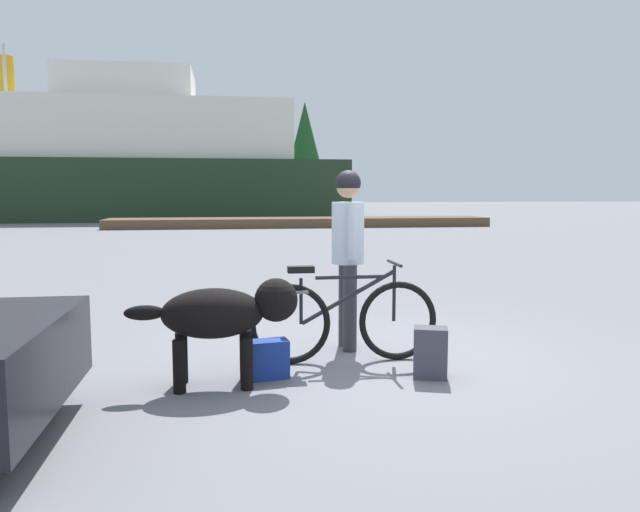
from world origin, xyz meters
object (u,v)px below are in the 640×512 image
bicycle (343,320)px  sailboat_moored (12,212)px  backpack (430,353)px  person_cyclist (348,241)px  ferry_boat (78,164)px  handbag_pannier (269,359)px  dog (224,314)px

bicycle → sailboat_moored: sailboat_moored is taller
backpack → bicycle: bearing=138.0°
person_cyclist → ferry_boat: (-9.37, 30.10, 2.03)m
person_cyclist → handbag_pannier: bearing=-134.2°
dog → ferry_boat: bearing=104.7°
dog → backpack: dog is taller
person_cyclist → ferry_boat: ferry_boat is taller
bicycle → ferry_boat: ferry_boat is taller
person_cyclist → dog: 1.65m
dog → backpack: 1.75m
bicycle → handbag_pannier: 0.84m
bicycle → handbag_pannier: bearing=-151.5°
handbag_pannier → backpack: bearing=-7.9°
ferry_boat → bicycle: bearing=-73.2°
handbag_pannier → ferry_boat: (-8.52, 30.97, 2.95)m
ferry_boat → handbag_pannier: bearing=-74.6°
bicycle → person_cyclist: bearing=74.4°
dog → backpack: (1.71, -0.05, -0.37)m
dog → handbag_pannier: dog is taller
backpack → ferry_boat: (-9.87, 31.16, 2.90)m
bicycle → dog: (-1.08, -0.53, 0.19)m
dog → sailboat_moored: sailboat_moored is taller
handbag_pannier → ferry_boat: 32.26m
person_cyclist → sailboat_moored: (-12.19, 27.69, -0.57)m
dog → handbag_pannier: bearing=21.2°
bicycle → person_cyclist: size_ratio=0.98×
backpack → sailboat_moored: bearing=113.8°
backpack → sailboat_moored: (-12.70, 28.75, 0.30)m
handbag_pannier → bicycle: bearing=28.5°
ferry_boat → sailboat_moored: 4.53m
sailboat_moored → bicycle: bearing=-66.8°
person_cyclist → backpack: 1.45m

